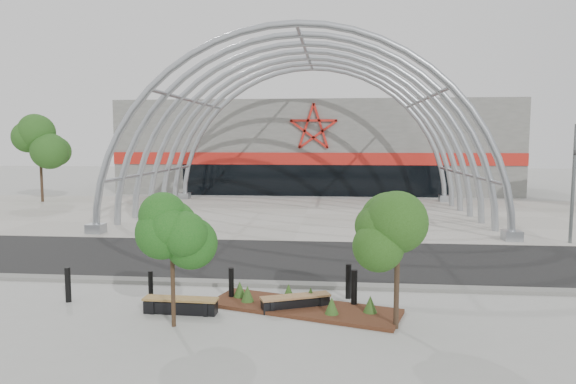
# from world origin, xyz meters

# --- Properties ---
(ground) EXTENTS (140.00, 140.00, 0.00)m
(ground) POSITION_xyz_m (0.00, 0.00, 0.00)
(ground) COLOR #9F9F9A
(ground) RESTS_ON ground
(road) EXTENTS (140.00, 7.00, 0.02)m
(road) POSITION_xyz_m (0.00, 3.50, 0.01)
(road) COLOR black
(road) RESTS_ON ground
(forecourt) EXTENTS (60.00, 17.00, 0.04)m
(forecourt) POSITION_xyz_m (0.00, 15.50, 0.02)
(forecourt) COLOR #A8A399
(forecourt) RESTS_ON ground
(kerb) EXTENTS (60.00, 0.50, 0.12)m
(kerb) POSITION_xyz_m (0.00, -0.25, 0.06)
(kerb) COLOR slate
(kerb) RESTS_ON ground
(arena_building) EXTENTS (34.00, 15.24, 8.00)m
(arena_building) POSITION_xyz_m (0.00, 33.45, 3.99)
(arena_building) COLOR slate
(arena_building) RESTS_ON ground
(vault_canopy) EXTENTS (20.80, 15.80, 20.36)m
(vault_canopy) POSITION_xyz_m (0.00, 15.50, 0.02)
(vault_canopy) COLOR #9FA4AA
(vault_canopy) RESTS_ON ground
(planting_bed) EXTENTS (5.51, 3.08, 0.56)m
(planting_bed) POSITION_xyz_m (0.98, -2.41, 0.13)
(planting_bed) COLOR #3E1B14
(planting_bed) RESTS_ON ground
(signal_pole) EXTENTS (0.38, 0.74, 5.36)m
(signal_pole) POSITION_xyz_m (12.41, 7.65, 2.80)
(signal_pole) COLOR slate
(signal_pole) RESTS_ON ground
(street_tree_0) EXTENTS (1.47, 1.47, 3.36)m
(street_tree_0) POSITION_xyz_m (-2.12, -4.02, 2.41)
(street_tree_0) COLOR black
(street_tree_0) RESTS_ON ground
(street_tree_1) EXTENTS (1.63, 1.63, 3.85)m
(street_tree_1) POSITION_xyz_m (3.43, -3.62, 2.77)
(street_tree_1) COLOR black
(street_tree_1) RESTS_ON ground
(bench_0) EXTENTS (2.04, 0.51, 0.42)m
(bench_0) POSITION_xyz_m (-2.24, -3.05, 0.21)
(bench_0) COLOR black
(bench_0) RESTS_ON ground
(bench_1) EXTENTS (1.96, 1.13, 0.41)m
(bench_1) POSITION_xyz_m (0.83, -2.49, 0.20)
(bench_1) COLOR black
(bench_1) RESTS_ON ground
(bollard_0) EXTENTS (0.16, 0.16, 1.01)m
(bollard_0) POSITION_xyz_m (-5.77, -2.41, 0.51)
(bollard_0) COLOR black
(bollard_0) RESTS_ON ground
(bollard_1) EXTENTS (0.14, 0.14, 0.86)m
(bollard_1) POSITION_xyz_m (-3.46, -2.01, 0.43)
(bollard_1) COLOR black
(bollard_1) RESTS_ON ground
(bollard_2) EXTENTS (0.15, 0.15, 0.95)m
(bollard_2) POSITION_xyz_m (-1.12, -1.77, 0.48)
(bollard_2) COLOR black
(bollard_2) RESTS_ON ground
(bollard_3) EXTENTS (0.16, 0.16, 1.03)m
(bollard_3) POSITION_xyz_m (2.30, -1.31, 0.51)
(bollard_3) COLOR black
(bollard_3) RESTS_ON ground
(bollard_4) EXTENTS (0.17, 0.17, 1.07)m
(bollard_4) POSITION_xyz_m (2.44, -2.12, 0.53)
(bollard_4) COLOR black
(bollard_4) RESTS_ON ground
(bg_tree_0) EXTENTS (3.00, 3.00, 6.45)m
(bg_tree_0) POSITION_xyz_m (-20.00, 20.00, 4.64)
(bg_tree_0) COLOR #2E2016
(bg_tree_0) RESTS_ON ground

